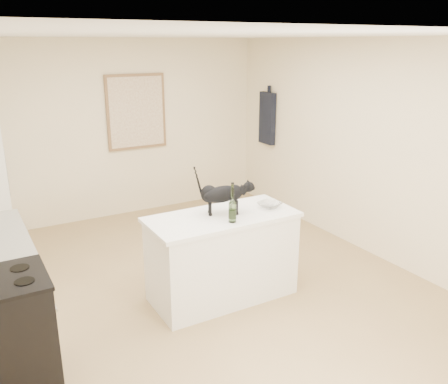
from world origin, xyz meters
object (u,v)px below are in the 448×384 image
black_cat (222,196)px  glass_bowl (270,205)px  wine_bottle (232,205)px  stove (10,336)px

black_cat → glass_bowl: black_cat is taller
glass_bowl → wine_bottle: bearing=-163.9°
black_cat → glass_bowl: (0.52, -0.09, -0.16)m
wine_bottle → black_cat: bearing=83.7°
stove → glass_bowl: glass_bowl is taller
black_cat → glass_bowl: size_ratio=2.27×
glass_bowl → black_cat: bearing=170.5°
stove → glass_bowl: 2.65m
stove → glass_bowl: bearing=7.7°
black_cat → wine_bottle: black_cat is taller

